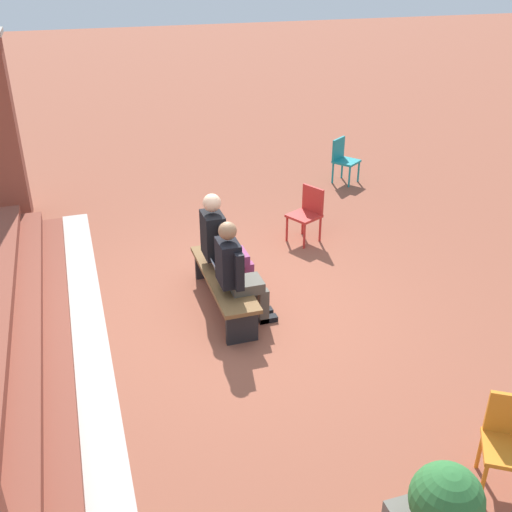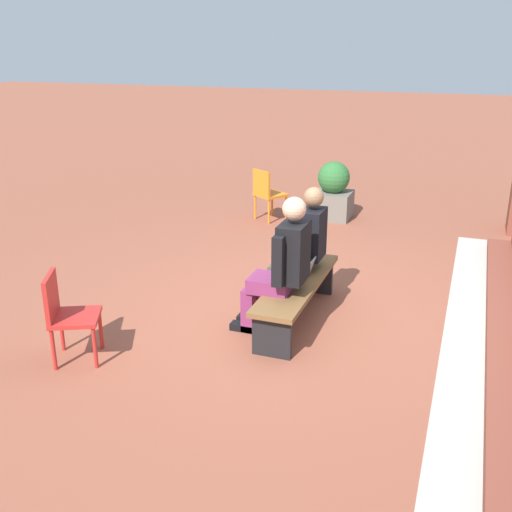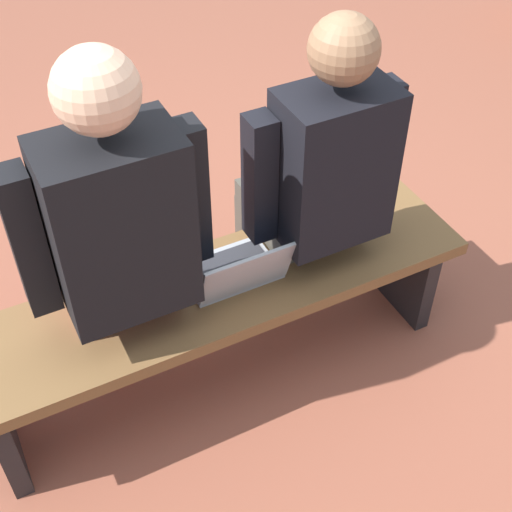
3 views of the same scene
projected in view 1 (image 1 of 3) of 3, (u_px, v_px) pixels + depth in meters
ground_plane at (231, 309)px, 7.54m from camera, size 60.00×60.00×0.00m
concrete_strip at (89, 329)px, 7.13m from camera, size 7.11×0.40×0.01m
brick_steps at (20, 328)px, 6.85m from camera, size 6.31×0.90×0.45m
bench at (224, 282)px, 7.42m from camera, size 1.80×0.44×0.45m
person_student at (237, 270)px, 6.93m from camera, size 0.54×0.69×1.35m
person_adult at (222, 243)px, 7.52m from camera, size 0.58×0.74×1.41m
laptop at (224, 274)px, 7.30m from camera, size 0.32×0.29×0.21m
plastic_chair_near_bench_right at (510, 438)px, 4.90m from camera, size 0.58×0.58×0.84m
plastic_chair_far_right at (308, 211)px, 9.09m from camera, size 0.56×0.56×0.84m
plastic_chair_near_bench_left at (343, 158)px, 11.38m from camera, size 0.59×0.59×0.84m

